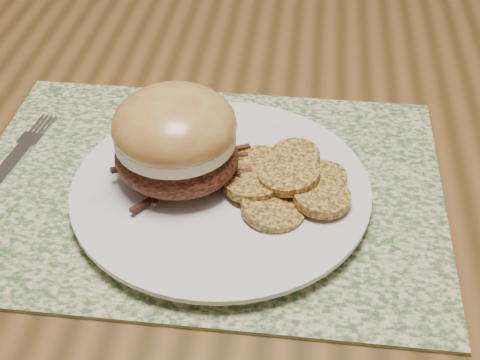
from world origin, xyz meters
name	(u,v)px	position (x,y,z in m)	size (l,w,h in m)	color
dining_table	(301,122)	(0.00, 0.00, 0.67)	(1.50, 0.90, 0.75)	brown
placemat	(205,187)	(-0.09, -0.24, 0.75)	(0.45, 0.33, 0.00)	#3C582D
dinner_plate	(221,191)	(-0.07, -0.25, 0.76)	(0.26, 0.26, 0.02)	silver
pork_sandwich	(175,139)	(-0.11, -0.24, 0.81)	(0.15, 0.15, 0.09)	black
roasted_potatoes	(287,181)	(-0.01, -0.25, 0.78)	(0.13, 0.12, 0.03)	#B27F34
fork	(8,167)	(-0.28, -0.23, 0.76)	(0.04, 0.18, 0.00)	silver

